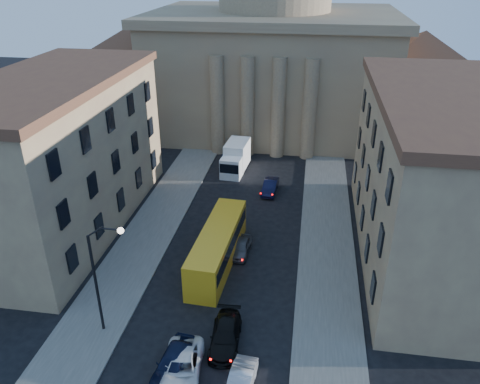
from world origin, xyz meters
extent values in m
cube|color=#5B5953|center=(-8.50, 18.00, 0.07)|extent=(5.00, 60.00, 0.15)
cube|color=#5B5953|center=(8.50, 18.00, 0.07)|extent=(5.00, 60.00, 0.15)
cube|color=#7D644D|center=(0.00, 56.00, 8.00)|extent=(34.00, 26.00, 16.00)
cube|color=#7D644D|center=(0.00, 56.00, 16.40)|extent=(35.50, 27.50, 1.20)
cube|color=#7D644D|center=(-21.00, 54.00, 5.50)|extent=(13.00, 13.00, 11.00)
cone|color=brown|center=(-21.00, 54.00, 13.00)|extent=(26.02, 26.02, 4.00)
cube|color=#7D644D|center=(21.00, 54.00, 5.50)|extent=(13.00, 13.00, 11.00)
cone|color=brown|center=(21.00, 54.00, 13.00)|extent=(26.02, 26.02, 4.00)
cylinder|color=#7D644D|center=(-6.00, 42.80, 6.50)|extent=(1.80, 1.80, 13.00)
cylinder|color=#7D644D|center=(-2.00, 42.80, 6.50)|extent=(1.80, 1.80, 13.00)
cylinder|color=#7D644D|center=(2.00, 42.80, 6.50)|extent=(1.80, 1.80, 13.00)
cylinder|color=#7D644D|center=(6.00, 42.80, 6.50)|extent=(1.80, 1.80, 13.00)
cube|color=tan|center=(-17.00, 22.00, 7.00)|extent=(11.00, 26.00, 14.00)
cube|color=brown|center=(-17.00, 22.00, 14.30)|extent=(11.60, 26.60, 0.80)
cube|color=tan|center=(17.00, 22.00, 7.00)|extent=(11.00, 26.00, 14.00)
cube|color=brown|center=(17.00, 22.00, 14.30)|extent=(11.60, 26.60, 0.80)
cylinder|color=black|center=(-7.50, 8.00, 4.00)|extent=(0.20, 0.20, 8.00)
cylinder|color=black|center=(-6.95, 8.00, 8.35)|extent=(1.30, 0.12, 0.96)
cylinder|color=black|center=(-5.95, 8.00, 8.65)|extent=(1.30, 0.12, 0.12)
sphere|color=white|center=(-5.20, 8.00, 8.60)|extent=(0.44, 0.44, 0.44)
imported|color=black|center=(-1.45, 5.16, 0.79)|extent=(2.38, 4.82, 1.58)
imported|color=#A0A1A7|center=(3.05, 4.24, 0.68)|extent=(1.78, 4.23, 1.36)
imported|color=silver|center=(-0.80, 4.91, 0.72)|extent=(3.00, 5.44, 1.44)
imported|color=black|center=(1.42, 8.07, 0.71)|extent=(2.26, 5.00, 1.42)
imported|color=#4E4F54|center=(0.80, 19.12, 0.65)|extent=(1.78, 3.93, 1.31)
imported|color=black|center=(2.21, 31.72, 0.70)|extent=(1.76, 4.33, 1.40)
cube|color=gold|center=(-0.97, 17.43, 1.64)|extent=(3.26, 11.75, 3.28)
cube|color=black|center=(-0.97, 17.43, 2.17)|extent=(3.29, 11.12, 1.16)
cylinder|color=black|center=(-2.25, 13.27, 0.53)|extent=(0.37, 1.07, 1.06)
cylinder|color=black|center=(-0.14, 13.15, 0.53)|extent=(0.37, 1.07, 1.06)
cylinder|color=black|center=(-1.80, 21.71, 0.53)|extent=(0.37, 1.07, 1.06)
cylinder|color=black|center=(0.31, 21.60, 0.53)|extent=(0.37, 1.07, 1.06)
cube|color=white|center=(-2.81, 35.16, 1.26)|extent=(2.60, 2.70, 2.52)
cube|color=black|center=(-2.90, 33.95, 1.58)|extent=(2.31, 0.30, 1.16)
cube|color=white|center=(-2.59, 37.99, 1.84)|extent=(2.85, 4.59, 3.26)
cylinder|color=black|center=(-3.89, 34.82, 0.47)|extent=(0.37, 0.97, 0.95)
cylinder|color=black|center=(-1.79, 34.66, 0.47)|extent=(0.37, 0.97, 0.95)
cylinder|color=black|center=(-3.56, 39.01, 0.47)|extent=(0.37, 0.97, 0.95)
cylinder|color=black|center=(-1.47, 38.85, 0.47)|extent=(0.37, 0.97, 0.95)
camera|label=1|loc=(6.14, -15.75, 24.13)|focal=35.00mm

